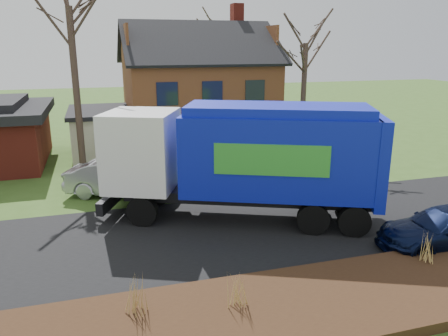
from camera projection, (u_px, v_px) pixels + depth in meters
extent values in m
plane|color=#34531B|center=(232.00, 231.00, 16.09)|extent=(120.00, 120.00, 0.00)
cube|color=black|center=(232.00, 231.00, 16.09)|extent=(80.00, 7.00, 0.02)
cube|color=black|center=(295.00, 308.00, 11.16)|extent=(80.00, 3.50, 0.30)
cube|color=beige|center=(198.00, 127.00, 29.19)|extent=(9.00, 7.50, 2.70)
cube|color=brown|center=(197.00, 85.00, 28.44)|extent=(9.00, 7.50, 2.80)
cube|color=maroon|center=(237.00, 16.00, 28.99)|extent=(0.70, 0.90, 1.60)
cube|color=beige|center=(103.00, 134.00, 27.05)|extent=(3.50, 5.50, 2.60)
cube|color=black|center=(101.00, 111.00, 26.66)|extent=(3.90, 5.90, 0.24)
cylinder|color=black|center=(142.00, 211.00, 16.48)|extent=(1.22, 0.82, 1.16)
cylinder|color=black|center=(159.00, 191.00, 18.72)|extent=(1.22, 0.82, 1.16)
cylinder|color=black|center=(313.00, 219.00, 15.73)|extent=(1.22, 0.82, 1.16)
cylinder|color=black|center=(309.00, 197.00, 17.97)|extent=(1.22, 0.82, 1.16)
cylinder|color=black|center=(354.00, 221.00, 15.56)|extent=(1.22, 0.82, 1.16)
cylinder|color=black|center=(345.00, 199.00, 17.80)|extent=(1.22, 0.82, 1.16)
cube|color=black|center=(248.00, 196.00, 17.04)|extent=(9.32, 5.04, 0.39)
cube|color=white|center=(142.00, 150.00, 17.06)|extent=(3.46, 3.58, 3.01)
cube|color=black|center=(111.00, 145.00, 17.16)|extent=(1.06, 2.28, 1.00)
cube|color=black|center=(113.00, 198.00, 17.78)|extent=(1.37, 2.67, 0.50)
cube|color=#0E1AA8|center=(276.00, 154.00, 16.45)|extent=(7.55, 5.35, 3.01)
cube|color=#0E1AA8|center=(278.00, 110.00, 15.99)|extent=(7.11, 4.91, 0.33)
cube|color=#0E1AA8|center=(375.00, 160.00, 16.05)|extent=(1.49, 2.76, 3.23)
cube|color=green|center=(271.00, 160.00, 15.08)|extent=(3.70, 1.64, 1.11)
cube|color=green|center=(273.00, 143.00, 17.79)|extent=(3.70, 1.64, 1.11)
imported|color=#989A9F|center=(123.00, 178.00, 19.75)|extent=(5.37, 3.63, 1.68)
imported|color=black|center=(445.00, 228.00, 14.68)|extent=(4.79, 2.18, 1.36)
cylinder|color=#413027|center=(76.00, 93.00, 22.62)|extent=(0.35, 0.35, 8.49)
cylinder|color=#403026|center=(303.00, 102.00, 25.63)|extent=(0.31, 0.31, 6.74)
cylinder|color=#3D2F25|center=(220.00, 79.00, 38.34)|extent=(0.28, 0.28, 7.48)
cone|color=#A9854A|center=(135.00, 294.00, 10.57)|extent=(0.04, 0.04, 1.00)
cone|color=#A9854A|center=(128.00, 296.00, 10.53)|extent=(0.04, 0.04, 1.00)
cone|color=#A9854A|center=(142.00, 293.00, 10.62)|extent=(0.04, 0.04, 1.00)
cone|color=#A9854A|center=(134.00, 292.00, 10.70)|extent=(0.04, 0.04, 1.00)
cone|color=#A9854A|center=(135.00, 297.00, 10.45)|extent=(0.04, 0.04, 1.00)
cone|color=tan|center=(236.00, 288.00, 10.90)|extent=(0.04, 0.04, 0.93)
cone|color=tan|center=(231.00, 289.00, 10.86)|extent=(0.04, 0.04, 0.93)
cone|color=tan|center=(242.00, 288.00, 10.94)|extent=(0.04, 0.04, 0.93)
cone|color=tan|center=(235.00, 286.00, 11.00)|extent=(0.04, 0.04, 0.93)
cone|color=tan|center=(238.00, 291.00, 10.79)|extent=(0.04, 0.04, 0.93)
cone|color=tan|center=(429.00, 248.00, 13.13)|extent=(0.04, 0.04, 0.87)
cone|color=tan|center=(425.00, 249.00, 13.09)|extent=(0.04, 0.04, 0.87)
cone|color=tan|center=(433.00, 248.00, 13.18)|extent=(0.04, 0.04, 0.87)
cone|color=tan|center=(426.00, 246.00, 13.25)|extent=(0.04, 0.04, 0.87)
cone|color=tan|center=(432.00, 250.00, 13.02)|extent=(0.04, 0.04, 0.87)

